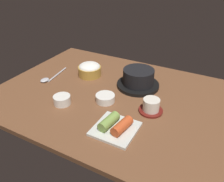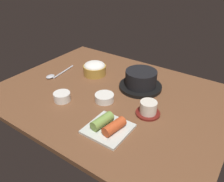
# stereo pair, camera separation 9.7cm
# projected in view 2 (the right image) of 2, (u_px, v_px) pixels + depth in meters

# --- Properties ---
(dining_table) EXTENTS (1.00, 0.76, 0.02)m
(dining_table) POSITION_uv_depth(u_px,v_px,m) (111.00, 95.00, 1.02)
(dining_table) COLOR brown
(dining_table) RESTS_ON ground
(stone_pot) EXTENTS (0.20, 0.20, 0.09)m
(stone_pot) POSITION_uv_depth(u_px,v_px,m) (141.00, 80.00, 1.03)
(stone_pot) COLOR black
(stone_pot) RESTS_ON dining_table
(rice_bowl) EXTENTS (0.12, 0.12, 0.07)m
(rice_bowl) POSITION_uv_depth(u_px,v_px,m) (95.00, 68.00, 1.16)
(rice_bowl) COLOR #B78C38
(rice_bowl) RESTS_ON dining_table
(tea_cup_with_saucer) EXTENTS (0.09, 0.09, 0.06)m
(tea_cup_with_saucer) POSITION_uv_depth(u_px,v_px,m) (148.00, 109.00, 0.87)
(tea_cup_with_saucer) COLOR maroon
(tea_cup_with_saucer) RESTS_ON dining_table
(banchan_cup_center) EXTENTS (0.08, 0.08, 0.03)m
(banchan_cup_center) POSITION_uv_depth(u_px,v_px,m) (104.00, 97.00, 0.95)
(banchan_cup_center) COLOR white
(banchan_cup_center) RESTS_ON dining_table
(kimchi_plate) EXTENTS (0.15, 0.15, 0.05)m
(kimchi_plate) POSITION_uv_depth(u_px,v_px,m) (108.00, 126.00, 0.80)
(kimchi_plate) COLOR silver
(kimchi_plate) RESTS_ON dining_table
(side_bowl_near) EXTENTS (0.07, 0.07, 0.04)m
(side_bowl_near) POSITION_uv_depth(u_px,v_px,m) (62.00, 96.00, 0.96)
(side_bowl_near) COLOR white
(side_bowl_near) RESTS_ON dining_table
(spoon) EXTENTS (0.04, 0.19, 0.01)m
(spoon) POSITION_uv_depth(u_px,v_px,m) (55.00, 75.00, 1.15)
(spoon) COLOR #B7B7BC
(spoon) RESTS_ON dining_table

